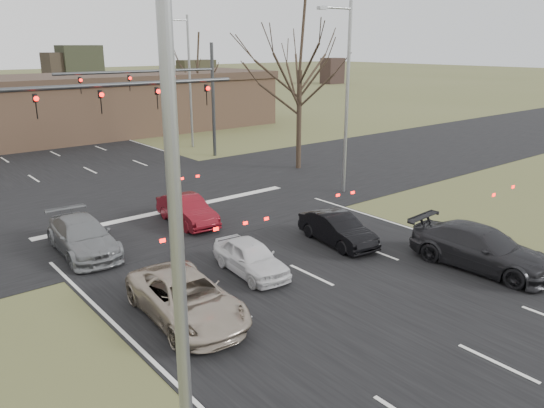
{
  "coord_description": "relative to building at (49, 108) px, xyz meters",
  "views": [
    {
      "loc": [
        -11.97,
        -9.54,
        7.89
      ],
      "look_at": [
        0.3,
        5.58,
        2.0
      ],
      "focal_mm": 35.0,
      "sensor_mm": 36.0,
      "label": 1
    }
  ],
  "objects": [
    {
      "name": "car_white_sedan",
      "position": [
        -3.53,
        -33.46,
        -2.05
      ],
      "size": [
        1.79,
        3.72,
        1.23
      ],
      "primitive_type": "imported",
      "rotation": [
        0.0,
        0.0,
        -0.1
      ],
      "color": "silver",
      "rests_on": "ground"
    },
    {
      "name": "car_charcoal_sedan",
      "position": [
        3.31,
        -38.36,
        -1.91
      ],
      "size": [
        2.52,
        5.38,
        1.52
      ],
      "primitive_type": "imported",
      "rotation": [
        0.0,
        0.0,
        0.08
      ],
      "color": "black",
      "rests_on": "ground"
    },
    {
      "name": "ground",
      "position": [
        -2.0,
        -38.0,
        -2.67
      ],
      "size": [
        360.0,
        360.0,
        0.0
      ],
      "primitive_type": "plane",
      "color": "brown",
      "rests_on": "ground"
    },
    {
      "name": "car_red_ahead",
      "position": [
        -2.5,
        -27.28,
        -2.02
      ],
      "size": [
        1.62,
        4.0,
        1.29
      ],
      "primitive_type": "imported",
      "rotation": [
        0.0,
        0.0,
        -0.06
      ],
      "color": "maroon",
      "rests_on": "ground"
    },
    {
      "name": "car_silver_suv",
      "position": [
        -6.99,
        -34.91,
        -1.99
      ],
      "size": [
        2.59,
        5.0,
        1.35
      ],
      "primitive_type": "imported",
      "rotation": [
        0.0,
        0.0,
        -0.07
      ],
      "color": "#AA9B89",
      "rests_on": "ground"
    },
    {
      "name": "car_grey_ahead",
      "position": [
        -7.48,
        -27.8,
        -1.98
      ],
      "size": [
        2.23,
        4.87,
        1.38
      ],
      "primitive_type": "imported",
      "rotation": [
        0.0,
        0.0,
        -0.06
      ],
      "color": "slate",
      "rests_on": "ground"
    },
    {
      "name": "road_cross",
      "position": [
        -2.0,
        -23.0,
        -2.65
      ],
      "size": [
        200.0,
        14.0,
        0.02
      ],
      "primitive_type": "cube",
      "color": "black",
      "rests_on": "ground"
    },
    {
      "name": "mast_arm_far",
      "position": [
        4.18,
        -15.0,
        2.35
      ],
      "size": [
        11.12,
        0.24,
        8.0
      ],
      "color": "#383A3D",
      "rests_on": "ground"
    },
    {
      "name": "building",
      "position": [
        0.0,
        0.0,
        0.0
      ],
      "size": [
        42.4,
        10.4,
        5.3
      ],
      "color": "#8B654A",
      "rests_on": "ground"
    },
    {
      "name": "mast_arm_near",
      "position": [
        -7.23,
        -25.0,
        2.41
      ],
      "size": [
        12.12,
        0.24,
        8.0
      ],
      "color": "#383A3D",
      "rests_on": "ground"
    },
    {
      "name": "streetlight_right_far",
      "position": [
        7.32,
        -11.0,
        2.92
      ],
      "size": [
        2.34,
        0.25,
        10.0
      ],
      "color": "gray",
      "rests_on": "ground"
    },
    {
      "name": "streetlight_right_near",
      "position": [
        6.82,
        -28.0,
        2.92
      ],
      "size": [
        2.34,
        0.25,
        10.0
      ],
      "color": "gray",
      "rests_on": "ground"
    },
    {
      "name": "streetlight_left",
      "position": [
        -10.82,
        -42.0,
        2.92
      ],
      "size": [
        2.34,
        0.25,
        10.0
      ],
      "color": "gray",
      "rests_on": "ground"
    },
    {
      "name": "tree_right_far",
      "position": [
        13.0,
        -3.0,
        4.29
      ],
      "size": [
        5.4,
        5.4,
        9.0
      ],
      "color": "black",
      "rests_on": "ground"
    },
    {
      "name": "car_black_hatch",
      "position": [
        1.0,
        -33.35,
        -2.03
      ],
      "size": [
        1.85,
        3.99,
        1.27
      ],
      "primitive_type": "imported",
      "rotation": [
        0.0,
        0.0,
        -0.14
      ],
      "color": "black",
      "rests_on": "ground"
    },
    {
      "name": "tree_right_near",
      "position": [
        9.0,
        -22.0,
        6.23
      ],
      "size": [
        6.9,
        6.9,
        11.5
      ],
      "color": "black",
      "rests_on": "ground"
    }
  ]
}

